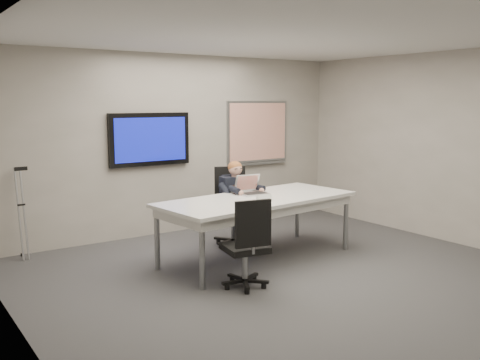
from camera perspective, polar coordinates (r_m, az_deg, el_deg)
floor at (r=6.35m, az=6.56°, el=-10.71°), size 6.00×6.00×0.02m
ceiling at (r=6.05m, az=7.02°, el=15.23°), size 6.00×6.00×0.02m
wall_back at (r=8.52m, az=-6.67°, el=3.82°), size 6.00×0.02×2.80m
wall_left at (r=4.66m, az=-22.18°, el=-0.57°), size 0.02×6.00×2.80m
wall_right at (r=8.32m, az=22.53°, el=3.12°), size 0.02×6.00×2.80m
conference_table at (r=7.01m, az=1.88°, el=-2.64°), size 2.78×1.39×0.83m
tv_display at (r=8.24m, az=-9.59°, el=4.30°), size 1.30×0.09×0.80m
whiteboard at (r=9.31m, az=1.90°, el=5.07°), size 1.25×0.08×1.10m
office_chair_far at (r=7.77m, az=-0.82°, el=-4.39°), size 0.70×0.70×1.13m
office_chair_near at (r=6.01m, az=0.70°, el=-8.56°), size 0.57×0.57×1.03m
seated_person at (r=7.53m, az=0.08°, el=-3.66°), size 0.40×0.69×1.24m
crutch at (r=7.61m, az=-22.28°, el=-3.12°), size 0.23×0.55×1.31m
laptop at (r=7.26m, az=1.19°, el=-0.97°), size 0.39×0.37×0.26m
name_tent at (r=6.69m, az=2.58°, el=-1.96°), size 0.23×0.08×0.09m
pen at (r=6.66m, az=2.73°, el=-2.34°), size 0.06×0.15×0.01m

